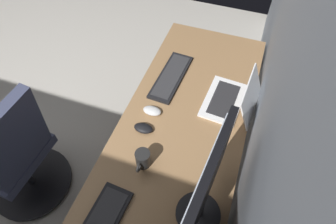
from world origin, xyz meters
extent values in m
cube|color=#8C939E|center=(0.00, 1.98, 1.30)|extent=(4.71, 0.10, 2.60)
cube|color=#936D47|center=(0.00, 1.57, 0.71)|extent=(1.92, 0.68, 0.03)
cylinder|color=silver|center=(-0.90, 1.29, 0.35)|extent=(0.05, 0.05, 0.70)
cylinder|color=silver|center=(-0.90, 1.85, 0.35)|extent=(0.05, 0.05, 0.70)
cylinder|color=black|center=(0.34, 1.78, 0.74)|extent=(0.20, 0.20, 0.01)
cylinder|color=black|center=(0.34, 1.78, 0.79)|extent=(0.04, 0.04, 0.10)
cube|color=black|center=(0.34, 1.78, 1.02)|extent=(0.54, 0.08, 0.36)
cube|color=#B2BCCC|center=(0.34, 1.76, 1.02)|extent=(0.49, 0.06, 0.31)
cube|color=white|center=(-0.34, 1.75, 0.74)|extent=(0.34, 0.23, 0.01)
cube|color=#262628|center=(-0.34, 1.75, 0.75)|extent=(0.27, 0.15, 0.00)
cube|color=white|center=(-0.33, 1.88, 0.84)|extent=(0.33, 0.10, 0.18)
cube|color=navy|center=(-0.33, 1.88, 0.84)|extent=(0.30, 0.09, 0.15)
cube|color=black|center=(-0.42, 1.40, 0.74)|extent=(0.43, 0.16, 0.02)
cube|color=#2D2D30|center=(-0.42, 1.40, 0.75)|extent=(0.38, 0.13, 0.00)
ellipsoid|color=silver|center=(-0.12, 1.38, 0.75)|extent=(0.06, 0.10, 0.03)
ellipsoid|color=black|center=(0.00, 1.38, 0.75)|extent=(0.06, 0.10, 0.03)
cylinder|color=black|center=(0.18, 1.46, 0.78)|extent=(0.07, 0.07, 0.10)
torus|color=black|center=(0.23, 1.46, 0.78)|extent=(0.06, 0.01, 0.06)
cube|color=#383D56|center=(0.29, 0.57, 0.46)|extent=(0.46, 0.44, 0.07)
cube|color=#383D56|center=(0.30, 0.78, 0.74)|extent=(0.40, 0.15, 0.50)
cylinder|color=black|center=(0.29, 0.57, 0.24)|extent=(0.05, 0.05, 0.37)
cylinder|color=black|center=(0.29, 0.57, 0.04)|extent=(0.56, 0.56, 0.03)
camera|label=1|loc=(0.74, 1.78, 2.00)|focal=29.99mm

